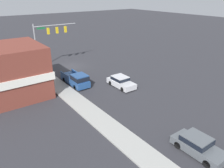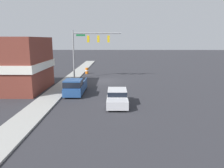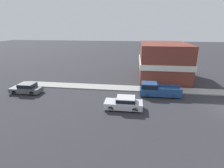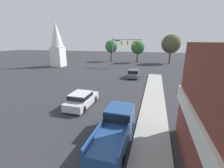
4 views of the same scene
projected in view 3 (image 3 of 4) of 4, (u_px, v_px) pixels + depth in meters
sidewalk_curb at (211, 92)px, 25.81m from camera, size 2.40×60.00×0.14m
car_lead at (124, 103)px, 20.45m from camera, size 1.93×4.44×1.50m
car_oncoming at (27, 88)px, 25.41m from camera, size 1.94×4.38×1.49m
pickup_truck_parked at (156, 90)px, 24.36m from camera, size 1.95×5.57×1.87m
corner_brick_building at (163, 61)px, 32.47m from camera, size 11.45×8.60×6.43m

